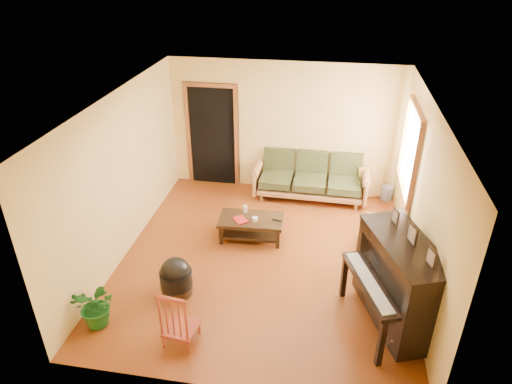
% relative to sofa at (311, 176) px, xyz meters
% --- Properties ---
extents(floor, '(5.00, 5.00, 0.00)m').
position_rel_sofa_xyz_m(floor, '(-0.59, -2.16, -0.47)').
color(floor, '#59240B').
rests_on(floor, ground).
extents(doorway, '(1.08, 0.16, 2.05)m').
position_rel_sofa_xyz_m(doorway, '(-2.04, 0.32, 0.55)').
color(doorway, black).
rests_on(doorway, floor).
extents(window, '(0.12, 1.36, 1.46)m').
position_rel_sofa_xyz_m(window, '(1.62, -0.86, 1.03)').
color(window, white).
rests_on(window, right_wall).
extents(sofa, '(2.23, 0.97, 0.95)m').
position_rel_sofa_xyz_m(sofa, '(0.00, 0.00, 0.00)').
color(sofa, '#976137').
rests_on(sofa, floor).
extents(coffee_table, '(1.11, 0.64, 0.39)m').
position_rel_sofa_xyz_m(coffee_table, '(-0.90, -1.62, -0.28)').
color(coffee_table, black).
rests_on(coffee_table, floor).
extents(armchair, '(0.75, 0.78, 0.74)m').
position_rel_sofa_xyz_m(armchair, '(1.29, -1.62, -0.10)').
color(armchair, '#976137').
rests_on(armchair, floor).
extents(piano, '(1.31, 1.67, 1.29)m').
position_rel_sofa_xyz_m(piano, '(1.33, -3.26, 0.17)').
color(piano, black).
rests_on(piano, floor).
extents(footstool, '(0.54, 0.54, 0.44)m').
position_rel_sofa_xyz_m(footstool, '(-1.71, -3.18, -0.25)').
color(footstool, black).
rests_on(footstool, floor).
extents(red_chair, '(0.44, 0.48, 0.85)m').
position_rel_sofa_xyz_m(red_chair, '(-1.36, -4.04, -0.05)').
color(red_chair, maroon).
rests_on(red_chair, floor).
extents(leaning_frame, '(0.51, 0.23, 0.67)m').
position_rel_sofa_xyz_m(leaning_frame, '(1.17, 0.22, -0.14)').
color(leaning_frame, '#BE933F').
rests_on(leaning_frame, floor).
extents(ceramic_crock, '(0.23, 0.23, 0.27)m').
position_rel_sofa_xyz_m(ceramic_crock, '(1.50, 0.17, -0.34)').
color(ceramic_crock, '#335099').
rests_on(ceramic_crock, floor).
extents(potted_plant, '(0.68, 0.63, 0.64)m').
position_rel_sofa_xyz_m(potted_plant, '(-2.52, -3.95, -0.15)').
color(potted_plant, '#18551A').
rests_on(potted_plant, floor).
extents(book, '(0.30, 0.31, 0.02)m').
position_rel_sofa_xyz_m(book, '(-1.13, -1.77, -0.07)').
color(book, maroon).
rests_on(book, coffee_table).
extents(candle, '(0.08, 0.08, 0.12)m').
position_rel_sofa_xyz_m(candle, '(-1.03, -1.43, -0.02)').
color(candle, silver).
rests_on(candle, coffee_table).
extents(glass_jar, '(0.10, 0.10, 0.06)m').
position_rel_sofa_xyz_m(glass_jar, '(-0.82, -1.68, -0.05)').
color(glass_jar, silver).
rests_on(glass_jar, coffee_table).
extents(remote, '(0.16, 0.07, 0.02)m').
position_rel_sofa_xyz_m(remote, '(-0.45, -1.60, -0.07)').
color(remote, black).
rests_on(remote, coffee_table).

